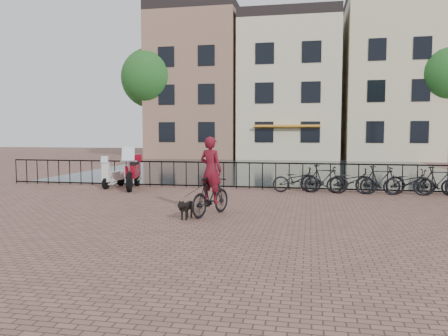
% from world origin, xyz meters
% --- Properties ---
extents(ground, '(100.00, 100.00, 0.00)m').
position_xyz_m(ground, '(0.00, 0.00, 0.00)').
color(ground, brown).
rests_on(ground, ground).
extents(canal_water, '(20.00, 20.00, 0.00)m').
position_xyz_m(canal_water, '(0.00, 17.30, 0.00)').
color(canal_water, black).
rests_on(canal_water, ground).
extents(railing, '(20.00, 0.05, 1.02)m').
position_xyz_m(railing, '(0.00, 8.00, 0.50)').
color(railing, black).
rests_on(railing, ground).
extents(canal_house_left, '(7.50, 9.00, 12.80)m').
position_xyz_m(canal_house_left, '(-7.50, 30.00, 6.40)').
color(canal_house_left, '#876C4E').
rests_on(canal_house_left, ground).
extents(canal_house_mid, '(8.00, 9.50, 11.80)m').
position_xyz_m(canal_house_mid, '(0.50, 30.00, 5.90)').
color(canal_house_mid, beige).
rests_on(canal_house_mid, ground).
extents(canal_house_right, '(7.00, 9.00, 13.30)m').
position_xyz_m(canal_house_right, '(8.50, 30.00, 6.65)').
color(canal_house_right, beige).
rests_on(canal_house_right, ground).
extents(tree_far_left, '(5.04, 5.04, 9.27)m').
position_xyz_m(tree_far_left, '(-11.00, 27.00, 6.73)').
color(tree_far_left, black).
rests_on(tree_far_left, ground).
extents(tree_far_right, '(4.76, 4.76, 8.76)m').
position_xyz_m(tree_far_right, '(12.00, 27.00, 6.35)').
color(tree_far_right, black).
rests_on(tree_far_right, ground).
extents(cyclist, '(1.09, 1.80, 2.39)m').
position_xyz_m(cyclist, '(-0.25, 2.51, 0.91)').
color(cyclist, black).
rests_on(cyclist, ground).
extents(dog, '(0.33, 0.76, 0.50)m').
position_xyz_m(dog, '(-0.74, 1.96, 0.25)').
color(dog, black).
rests_on(dog, ground).
extents(motorcycle, '(1.10, 2.41, 1.67)m').
position_xyz_m(motorcycle, '(-4.36, 7.19, 0.84)').
color(motorcycle, maroon).
rests_on(motorcycle, ground).
extents(scooter, '(0.54, 1.42, 1.29)m').
position_xyz_m(scooter, '(-5.29, 7.44, 0.64)').
color(scooter, silver).
rests_on(scooter, ground).
extents(parked_bike_0, '(1.77, 0.79, 0.90)m').
position_xyz_m(parked_bike_0, '(1.80, 7.40, 0.45)').
color(parked_bike_0, black).
rests_on(parked_bike_0, ground).
extents(parked_bike_1, '(1.71, 0.66, 1.00)m').
position_xyz_m(parked_bike_1, '(2.75, 7.40, 0.50)').
color(parked_bike_1, black).
rests_on(parked_bike_1, ground).
extents(parked_bike_2, '(1.74, 0.68, 0.90)m').
position_xyz_m(parked_bike_2, '(3.70, 7.40, 0.45)').
color(parked_bike_2, black).
rests_on(parked_bike_2, ground).
extents(parked_bike_3, '(1.69, 0.57, 1.00)m').
position_xyz_m(parked_bike_3, '(4.65, 7.40, 0.50)').
color(parked_bike_3, black).
rests_on(parked_bike_3, ground).
extents(parked_bike_4, '(1.75, 0.72, 0.90)m').
position_xyz_m(parked_bike_4, '(5.60, 7.40, 0.45)').
color(parked_bike_4, black).
rests_on(parked_bike_4, ground).
extents(parked_bike_5, '(1.69, 0.58, 1.00)m').
position_xyz_m(parked_bike_5, '(6.55, 7.40, 0.50)').
color(parked_bike_5, black).
rests_on(parked_bike_5, ground).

